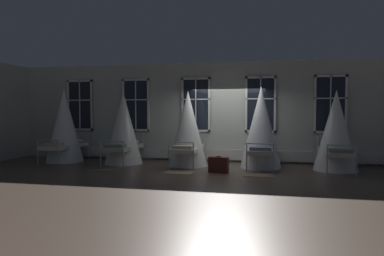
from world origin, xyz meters
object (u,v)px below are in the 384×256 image
(cot_fourth, at_px, (261,128))
(cot_second, at_px, (123,129))
(cot_fifth, at_px, (336,131))
(cot_first, at_px, (64,126))
(suitcase_dark, at_px, (219,165))
(cot_third, at_px, (188,130))

(cot_fourth, bearing_deg, cot_second, 91.05)
(cot_fifth, bearing_deg, cot_first, 90.77)
(cot_second, distance_m, suitcase_dark, 3.61)
(cot_second, relative_size, cot_fourth, 0.96)
(cot_fifth, height_order, suitcase_dark, cot_fifth)
(cot_first, relative_size, cot_fourth, 1.01)
(cot_first, relative_size, suitcase_dark, 4.30)
(cot_second, bearing_deg, cot_fourth, -90.53)
(cot_fourth, height_order, cot_fifth, cot_fourth)
(cot_first, bearing_deg, suitcase_dark, -101.61)
(cot_first, height_order, cot_fifth, cot_first)
(cot_second, bearing_deg, cot_fifth, -91.45)
(cot_third, xyz_separation_m, cot_fourth, (2.28, 0.06, 0.06))
(cot_fifth, bearing_deg, suitcase_dark, 108.89)
(cot_fourth, height_order, suitcase_dark, cot_fourth)
(cot_fifth, bearing_deg, cot_third, 90.72)
(cot_first, height_order, suitcase_dark, cot_first)
(cot_second, height_order, suitcase_dark, cot_second)
(cot_second, relative_size, suitcase_dark, 4.09)
(cot_first, relative_size, cot_third, 1.06)
(cot_second, relative_size, cot_fifth, 1.01)
(cot_fourth, bearing_deg, suitcase_dark, 135.10)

